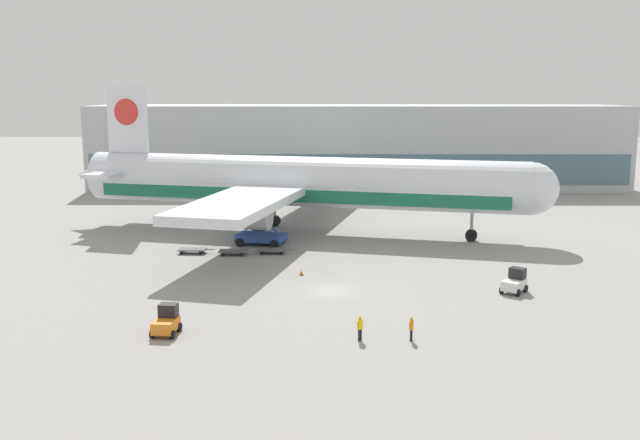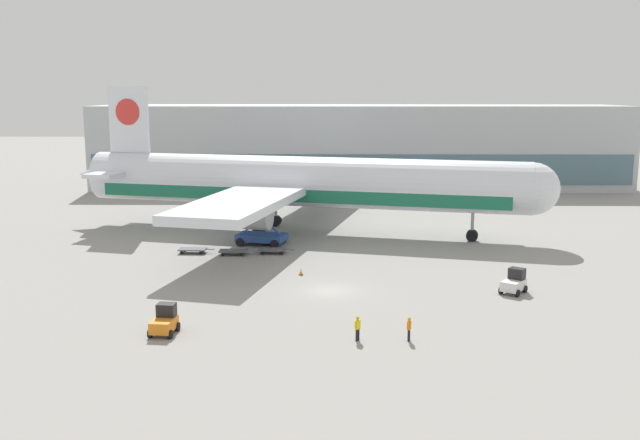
{
  "view_description": "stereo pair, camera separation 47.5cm",
  "coord_description": "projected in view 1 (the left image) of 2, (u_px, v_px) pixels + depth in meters",
  "views": [
    {
      "loc": [
        -0.54,
        -57.64,
        16.54
      ],
      "look_at": [
        -1.04,
        11.14,
        4.0
      ],
      "focal_mm": 40.0,
      "sensor_mm": 36.0,
      "label": 1
    },
    {
      "loc": [
        -0.06,
        -57.64,
        16.54
      ],
      "look_at": [
        -1.04,
        11.14,
        4.0
      ],
      "focal_mm": 40.0,
      "sensor_mm": 36.0,
      "label": 2
    }
  ],
  "objects": [
    {
      "name": "ground_crew_far",
      "position": [
        360.0,
        326.0,
        47.57
      ],
      "size": [
        0.41,
        0.45,
        1.74
      ],
      "rotation": [
        0.0,
        0.0,
        3.98
      ],
      "color": "black",
      "rests_on": "ground_plane"
    },
    {
      "name": "baggage_tug_mid",
      "position": [
        515.0,
        282.0,
        59.04
      ],
      "size": [
        2.64,
        2.8,
        2.0
      ],
      "rotation": [
        0.0,
        0.0,
        0.93
      ],
      "color": "silver",
      "rests_on": "ground_plane"
    },
    {
      "name": "ground_plane",
      "position": [
        331.0,
        291.0,
        59.67
      ],
      "size": [
        400.0,
        400.0,
        0.0
      ],
      "primitive_type": "plane",
      "color": "gray"
    },
    {
      "name": "traffic_cone_near",
      "position": [
        301.0,
        272.0,
        64.73
      ],
      "size": [
        0.4,
        0.4,
        0.6
      ],
      "color": "black",
      "rests_on": "ground_plane"
    },
    {
      "name": "terminal_building",
      "position": [
        357.0,
        146.0,
        124.36
      ],
      "size": [
        90.0,
        18.2,
        14.0
      ],
      "color": "#B2B7BC",
      "rests_on": "ground_plane"
    },
    {
      "name": "airplane_main",
      "position": [
        294.0,
        183.0,
        83.18
      ],
      "size": [
        57.15,
        48.54,
        17.0
      ],
      "rotation": [
        0.0,
        0.0,
        -0.24
      ],
      "color": "silver",
      "rests_on": "ground_plane"
    },
    {
      "name": "ground_crew_near",
      "position": [
        411.0,
        327.0,
        47.58
      ],
      "size": [
        0.32,
        0.54,
        1.69
      ],
      "rotation": [
        0.0,
        0.0,
        4.39
      ],
      "color": "black",
      "rests_on": "ground_plane"
    },
    {
      "name": "scissor_lift_loader",
      "position": [
        261.0,
        225.0,
        77.23
      ],
      "size": [
        5.76,
        4.39,
        5.69
      ],
      "rotation": [
        0.0,
        0.0,
        -0.24
      ],
      "color": "#284C99",
      "rests_on": "ground_plane"
    },
    {
      "name": "baggage_tug_foreground",
      "position": [
        167.0,
        322.0,
        48.98
      ],
      "size": [
        1.86,
        2.58,
        2.0
      ],
      "rotation": [
        0.0,
        0.0,
        1.47
      ],
      "color": "orange",
      "rests_on": "ground_plane"
    },
    {
      "name": "baggage_dolly_third",
      "position": [
        272.0,
        250.0,
        73.14
      ],
      "size": [
        3.71,
        1.55,
        0.48
      ],
      "rotation": [
        0.0,
        0.0,
        -0.02
      ],
      "color": "#56565B",
      "rests_on": "ground_plane"
    },
    {
      "name": "baggage_dolly_second",
      "position": [
        233.0,
        251.0,
        72.54
      ],
      "size": [
        3.71,
        1.55,
        0.48
      ],
      "rotation": [
        0.0,
        0.0,
        -0.02
      ],
      "color": "#56565B",
      "rests_on": "ground_plane"
    },
    {
      "name": "baggage_dolly_lead",
      "position": [
        192.0,
        250.0,
        73.3
      ],
      "size": [
        3.71,
        1.55,
        0.48
      ],
      "rotation": [
        0.0,
        0.0,
        -0.02
      ],
      "color": "#56565B",
      "rests_on": "ground_plane"
    }
  ]
}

